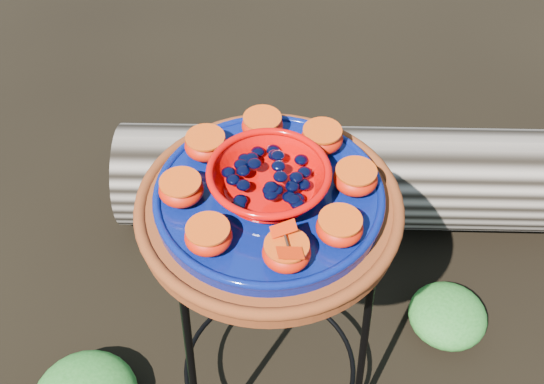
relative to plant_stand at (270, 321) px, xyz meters
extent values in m
cylinder|color=#5D2E10|center=(0.00, 0.00, 0.37)|extent=(0.46, 0.46, 0.04)
cylinder|color=#010B38|center=(0.00, 0.00, 0.40)|extent=(0.39, 0.39, 0.03)
ellipsoid|color=#B00909|center=(0.00, -0.15, 0.43)|extent=(0.08, 0.08, 0.04)
ellipsoid|color=#B00909|center=(0.09, -0.12, 0.43)|extent=(0.08, 0.08, 0.04)
ellipsoid|color=#B00909|center=(0.15, -0.02, 0.43)|extent=(0.08, 0.08, 0.04)
ellipsoid|color=#B00909|center=(0.12, 0.09, 0.43)|extent=(0.08, 0.08, 0.04)
ellipsoid|color=#B00909|center=(0.02, 0.15, 0.43)|extent=(0.08, 0.08, 0.04)
ellipsoid|color=#B00909|center=(-0.09, 0.12, 0.43)|extent=(0.08, 0.08, 0.04)
ellipsoid|color=#B00909|center=(-0.15, 0.02, 0.43)|extent=(0.08, 0.08, 0.04)
ellipsoid|color=#B00909|center=(-0.12, -0.09, 0.43)|extent=(0.08, 0.08, 0.04)
ellipsoid|color=#1C5C19|center=(0.51, 0.11, -0.30)|extent=(0.21, 0.21, 0.11)
ellipsoid|color=#1C5C19|center=(-0.10, 0.63, -0.27)|extent=(0.32, 0.32, 0.16)
camera|label=1|loc=(-0.15, -0.77, 1.28)|focal=45.00mm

